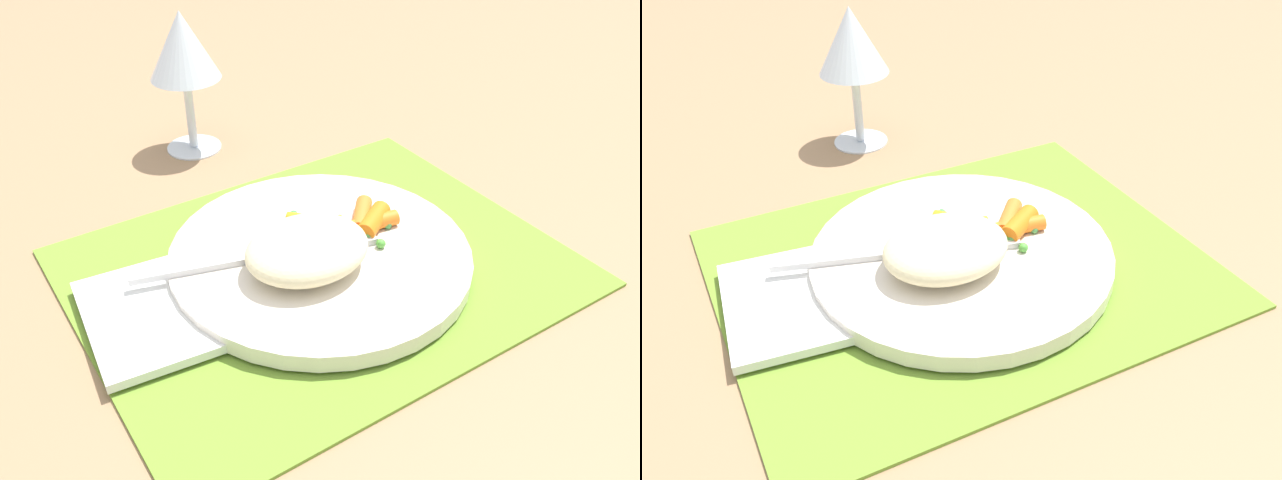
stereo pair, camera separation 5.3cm
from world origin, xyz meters
TOP-DOWN VIEW (x-y plane):
  - ground_plane at (0.00, 0.00)m, footprint 2.40×2.40m
  - placemat at (0.00, 0.00)m, footprint 0.41×0.33m
  - plate at (0.00, 0.00)m, footprint 0.26×0.26m
  - rice_mound at (-0.02, -0.01)m, footprint 0.11×0.09m
  - carrot_portion at (0.04, 0.01)m, footprint 0.10×0.07m
  - pea_scatter at (0.03, 0.01)m, footprint 0.09×0.09m
  - fork at (-0.03, 0.01)m, footprint 0.21×0.07m
  - wine_glass at (0.01, 0.27)m, footprint 0.08×0.08m
  - napkin at (-0.15, 0.01)m, footprint 0.10×0.14m

SIDE VIEW (x-z plane):
  - ground_plane at x=0.00m, z-range 0.00..0.00m
  - placemat at x=0.00m, z-range 0.00..0.01m
  - napkin at x=-0.15m, z-range 0.01..0.01m
  - plate at x=0.00m, z-range 0.01..0.02m
  - fork at x=-0.03m, z-range 0.02..0.03m
  - pea_scatter at x=0.03m, z-range 0.02..0.03m
  - carrot_portion at x=0.04m, z-range 0.02..0.04m
  - rice_mound at x=-0.02m, z-range 0.02..0.06m
  - wine_glass at x=0.01m, z-range 0.04..0.19m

